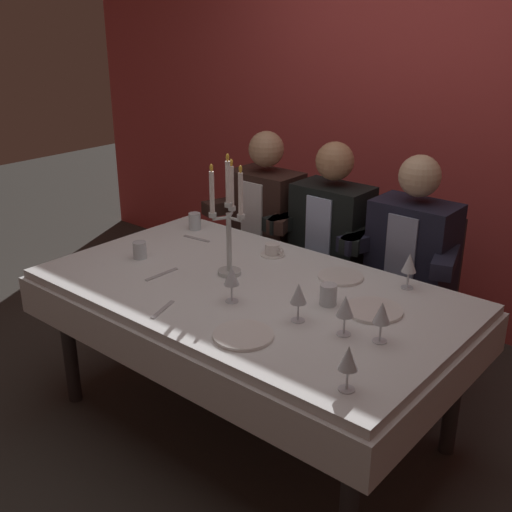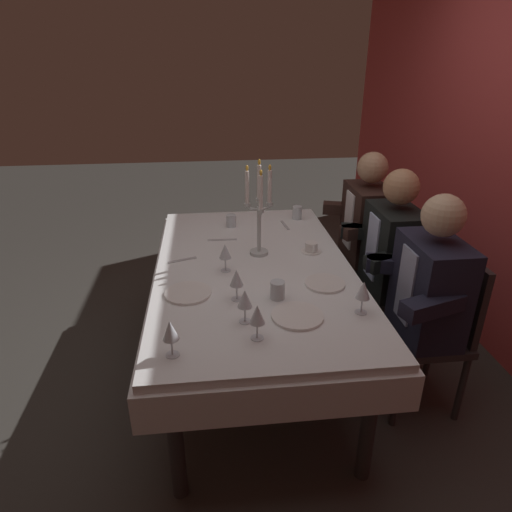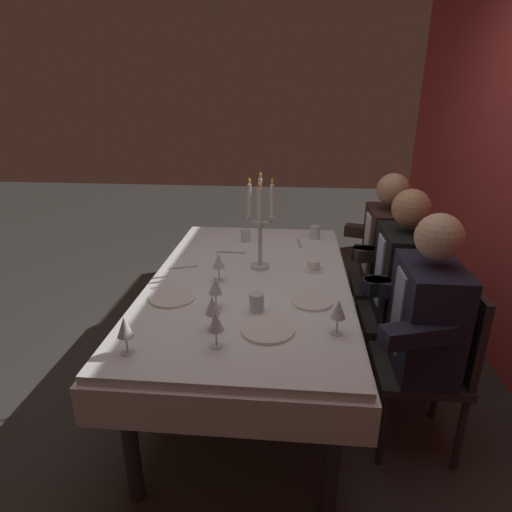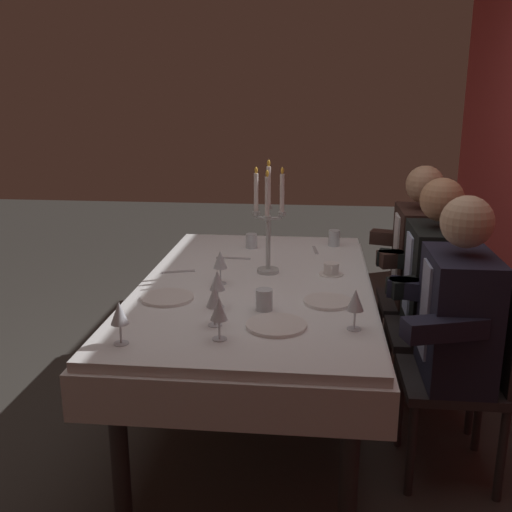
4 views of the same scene
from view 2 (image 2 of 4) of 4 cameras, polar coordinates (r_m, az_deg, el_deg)
The scene contains 22 objects.
ground_plane at distance 2.93m, azimuth -0.24°, elevation -14.36°, with size 12.00×12.00×0.00m, color #393732.
dining_table at distance 2.58m, azimuth -0.26°, elevation -3.62°, with size 1.94×1.14×0.74m.
candelabra at distance 2.58m, azimuth 0.40°, elevation 5.44°, with size 0.15×0.17×0.57m.
dinner_plate_0 at distance 2.36m, azimuth 8.83°, elevation -3.49°, with size 0.21×0.21×0.01m, color white.
dinner_plate_1 at distance 2.07m, azimuth 5.33°, elevation -7.66°, with size 0.24×0.24×0.01m, color white.
dinner_plate_2 at distance 2.27m, azimuth -8.72°, elevation -4.71°, with size 0.23×0.23×0.01m, color white.
wine_glass_0 at distance 1.79m, azimuth -10.94°, elevation -9.49°, with size 0.07×0.07×0.16m.
wine_glass_1 at distance 2.09m, azimuth 13.61°, elevation -4.41°, with size 0.07×0.07×0.16m.
wine_glass_2 at distance 1.97m, azimuth -1.44°, elevation -5.63°, with size 0.07×0.07×0.16m.
wine_glass_3 at distance 2.14m, azimuth -2.53°, elevation -2.90°, with size 0.07×0.07×0.16m.
wine_glass_4 at distance 2.43m, azimuth -4.00°, elevation 0.55°, with size 0.07×0.07×0.16m.
wine_glass_5 at distance 1.86m, azimuth 0.16°, elevation -7.59°, with size 0.07×0.07×0.16m.
water_tumbler_0 at distance 3.25m, azimuth 5.30°, elevation 5.57°, with size 0.07×0.07×0.10m, color silver.
water_tumbler_1 at distance 2.19m, azimuth 2.78°, elevation -4.39°, with size 0.07×0.07×0.09m, color silver.
water_tumbler_2 at distance 3.09m, azimuth -3.21°, elevation 4.54°, with size 0.07×0.07×0.09m, color silver.
coffee_cup_0 at distance 2.72m, azimuth 7.12°, elevation 1.07°, with size 0.13×0.12×0.06m.
spoon_0 at distance 3.13m, azimuth 3.74°, elevation 4.00°, with size 0.17×0.02×0.01m, color #B7B7BC.
fork_1 at distance 2.63m, azimuth -9.45°, elevation -0.50°, with size 0.17×0.02×0.01m, color #B7B7BC.
knife_2 at distance 2.88m, azimuth -4.36°, elevation 2.08°, with size 0.19×0.02×0.01m, color #B7B7BC.
seated_diner_0 at distance 3.29m, azimuth 14.11°, elevation 4.19°, with size 0.63×0.48×1.24m.
seated_diner_1 at distance 2.88m, azimuth 17.24°, elevation 0.81°, with size 0.63×0.48×1.24m.
seated_diner_2 at distance 2.48m, azimuth 21.55°, elevation -3.87°, with size 0.63×0.48×1.24m.
Camera 2 is at (2.26, -0.24, 1.85)m, focal length 31.13 mm.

